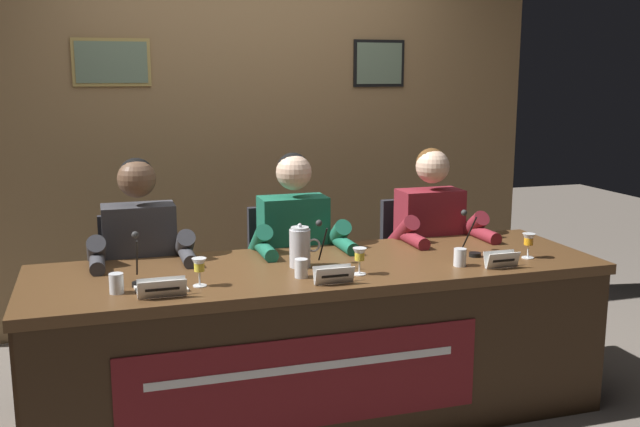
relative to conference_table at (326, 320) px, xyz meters
The scene contains 23 objects.
ground_plane 0.52m from the conference_table, 87.95° to the left, with size 12.00×12.00×0.00m, color #70665B.
wall_back_panelled 1.81m from the conference_table, 89.88° to the left, with size 3.92×0.14×2.60m.
conference_table is the anchor object (origin of this frame).
chair_left 1.07m from the conference_table, 138.56° to the left, with size 0.44×0.45×0.91m.
panelist_left 0.98m from the conference_table, 147.62° to the left, with size 0.51×0.48×1.24m.
nameplate_left 0.84m from the conference_table, 165.75° to the right, with size 0.20×0.06×0.08m.
juice_glass_left 0.69m from the conference_table, behind, with size 0.06×0.06×0.12m.
water_cup_left 0.99m from the conference_table, behind, with size 0.06×0.06×0.08m.
microphone_left 0.91m from the conference_table, behind, with size 0.06×0.17×0.22m.
chair_center 0.71m from the conference_table, 89.69° to the left, with size 0.44×0.45×0.91m.
panelist_center 0.55m from the conference_table, 89.57° to the left, with size 0.51×0.48×1.24m.
nameplate_center 0.36m from the conference_table, 98.97° to the right, with size 0.17×0.06×0.08m.
juice_glass_center 0.37m from the conference_table, 41.26° to the right, with size 0.06×0.06×0.12m.
water_cup_center 0.32m from the conference_table, 151.54° to the right, with size 0.06×0.06×0.08m.
microphone_center 0.32m from the conference_table, 85.05° to the left, with size 0.06×0.17×0.22m.
chair_right 1.08m from the conference_table, 41.17° to the left, with size 0.44×0.45×0.91m.
panelist_right 0.98m from the conference_table, 32.13° to the left, with size 0.51×0.48×1.24m.
nameplate_right 0.87m from the conference_table, 14.14° to the right, with size 0.16×0.06×0.08m.
juice_glass_right 1.08m from the conference_table, ahead, with size 0.06×0.06×0.12m.
water_cup_right 0.70m from the conference_table, 10.06° to the right, with size 0.06×0.06×0.08m.
microphone_right 0.85m from the conference_table, ahead, with size 0.06×0.17×0.22m.
water_pitcher_central 0.37m from the conference_table, 133.20° to the left, with size 0.15×0.10×0.21m.
document_stack_left 0.80m from the conference_table, behind, with size 0.22×0.16×0.01m.
Camera 1 is at (-1.00, -3.21, 1.65)m, focal length 40.75 mm.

